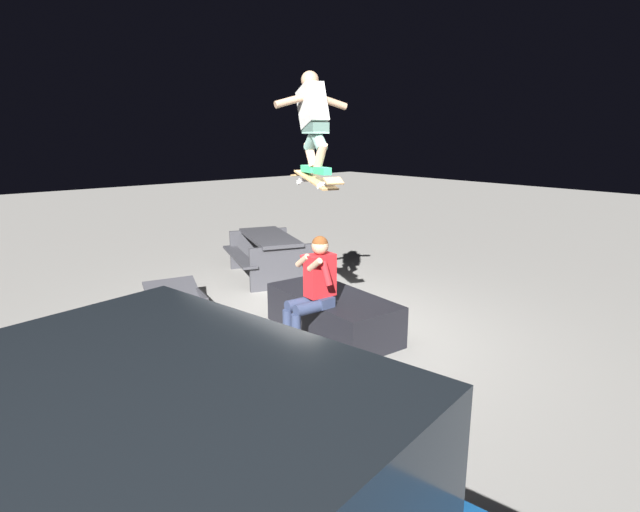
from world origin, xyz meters
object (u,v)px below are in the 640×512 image
object	(u,v)px
ledge_box_main	(332,314)
kicker_ramp	(176,303)
picnic_table_back	(270,249)
person_sitting_on_ledge	(312,287)
skateboard	(315,180)
skater_airborne	(313,118)

from	to	relation	value
ledge_box_main	kicker_ramp	xyz separation A→B (m)	(2.18, 1.11, -0.18)
picnic_table_back	person_sitting_on_ledge	bearing A→B (deg)	153.87
person_sitting_on_ledge	picnic_table_back	distance (m)	3.18
person_sitting_on_ledge	skateboard	world-z (taller)	skateboard
skater_airborne	skateboard	bearing A→B (deg)	165.01
skater_airborne	person_sitting_on_ledge	bearing A→B (deg)	136.93
person_sitting_on_ledge	picnic_table_back	size ratio (longest dim) A/B	0.65
ledge_box_main	skateboard	world-z (taller)	skateboard
skater_airborne	picnic_table_back	size ratio (longest dim) A/B	0.55
skateboard	ledge_box_main	bearing A→B (deg)	-80.33
person_sitting_on_ledge	skateboard	distance (m)	1.23
ledge_box_main	person_sitting_on_ledge	xyz separation A→B (m)	(-0.20, 0.49, 0.50)
ledge_box_main	person_sitting_on_ledge	distance (m)	0.73
skateboard	kicker_ramp	size ratio (longest dim) A/B	0.90
ledge_box_main	skater_airborne	distance (m)	2.42
ledge_box_main	picnic_table_back	xyz separation A→B (m)	(2.64, -0.90, 0.25)
skater_airborne	picnic_table_back	distance (m)	3.62
skater_airborne	kicker_ramp	world-z (taller)	skater_airborne
skater_airborne	kicker_ramp	bearing A→B (deg)	20.09
person_sitting_on_ledge	skateboard	size ratio (longest dim) A/B	1.30
ledge_box_main	skater_airborne	size ratio (longest dim) A/B	1.63
person_sitting_on_ledge	kicker_ramp	distance (m)	2.55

